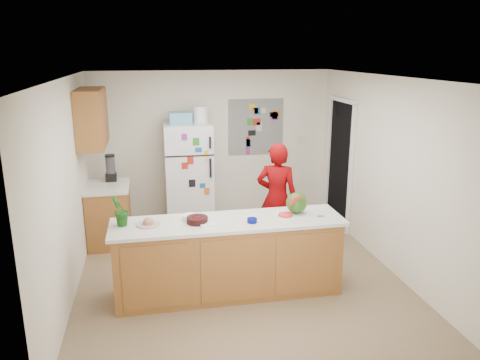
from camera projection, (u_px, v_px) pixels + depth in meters
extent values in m
cube|color=brown|center=(237.00, 273.00, 6.12)|extent=(4.00, 4.50, 0.02)
cube|color=beige|center=(212.00, 146.00, 7.93)|extent=(4.00, 0.02, 2.50)
cube|color=beige|center=(67.00, 189.00, 5.42)|extent=(0.02, 4.50, 2.50)
cube|color=beige|center=(387.00, 173.00, 6.16)|extent=(0.02, 4.50, 2.50)
cube|color=white|center=(237.00, 77.00, 5.45)|extent=(4.00, 4.50, 0.02)
cube|color=black|center=(341.00, 165.00, 7.59)|extent=(0.03, 0.85, 2.04)
cube|color=brown|center=(229.00, 259.00, 5.49)|extent=(2.60, 0.62, 0.88)
cube|color=silver|center=(228.00, 222.00, 5.37)|extent=(2.68, 0.70, 0.04)
cube|color=brown|center=(109.00, 216.00, 6.97)|extent=(0.60, 0.80, 0.86)
cube|color=silver|center=(107.00, 187.00, 6.85)|extent=(0.64, 0.84, 0.04)
cube|color=brown|center=(92.00, 118.00, 6.51)|extent=(0.35, 1.00, 0.80)
cube|color=silver|center=(189.00, 175.00, 7.59)|extent=(0.75, 0.70, 1.70)
cube|color=#5999B2|center=(180.00, 118.00, 7.32)|extent=(0.35, 0.28, 0.18)
cube|color=slate|center=(256.00, 127.00, 7.97)|extent=(0.95, 0.01, 0.95)
imported|color=#6E0305|center=(277.00, 198.00, 6.59)|extent=(0.68, 0.58, 1.59)
cylinder|color=black|center=(111.00, 169.00, 7.03)|extent=(0.14, 0.14, 0.38)
cube|color=white|center=(292.00, 214.00, 5.56)|extent=(0.40, 0.31, 0.01)
sphere|color=#2B5612|center=(297.00, 203.00, 5.55)|extent=(0.25, 0.25, 0.25)
cylinder|color=red|center=(285.00, 215.00, 5.49)|extent=(0.16, 0.16, 0.02)
cylinder|color=black|center=(197.00, 220.00, 5.28)|extent=(0.25, 0.25, 0.07)
cylinder|color=white|center=(190.00, 217.00, 5.38)|extent=(0.22, 0.22, 0.06)
cylinder|color=#010A61|center=(252.00, 220.00, 5.30)|extent=(0.14, 0.14, 0.05)
cylinder|color=beige|center=(148.00, 224.00, 5.22)|extent=(0.34, 0.34, 0.02)
cube|color=silver|center=(207.00, 224.00, 5.22)|extent=(0.20, 0.19, 0.02)
cube|color=gray|center=(321.00, 216.00, 5.48)|extent=(0.09, 0.05, 0.01)
imported|color=#123B0D|center=(120.00, 211.00, 5.14)|extent=(0.25, 0.26, 0.36)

